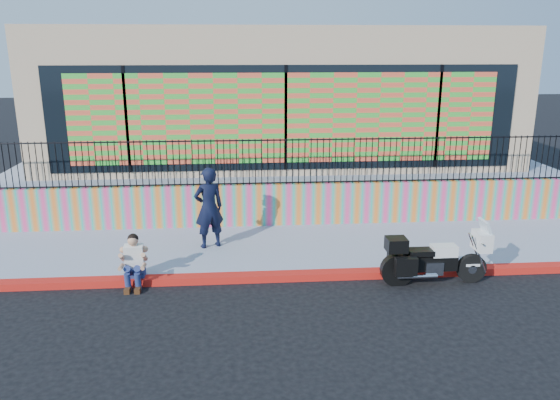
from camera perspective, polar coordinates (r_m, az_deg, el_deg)
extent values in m
plane|color=black|center=(11.57, 2.40, -8.24)|extent=(90.00, 90.00, 0.00)
cube|color=red|center=(11.54, 2.41, -7.90)|extent=(16.00, 0.30, 0.15)
cube|color=gray|center=(13.06, 1.54, -5.02)|extent=(16.00, 3.00, 0.15)
cube|color=#F44082|center=(14.38, 0.89, -0.45)|extent=(16.00, 0.20, 1.10)
cube|color=gray|center=(19.33, -0.54, 3.52)|extent=(16.00, 10.00, 1.25)
cube|color=#CCB088|center=(18.75, -0.51, 11.26)|extent=(14.00, 8.00, 4.00)
cube|color=black|center=(14.81, 0.60, 8.53)|extent=(12.60, 0.04, 2.80)
cube|color=#FA5937|center=(14.78, 0.61, 8.51)|extent=(11.48, 0.02, 2.40)
cylinder|color=black|center=(11.97, 19.36, -6.75)|extent=(0.61, 0.13, 0.61)
cylinder|color=black|center=(11.44, 12.12, -7.24)|extent=(0.61, 0.13, 0.61)
cube|color=black|center=(11.63, 15.88, -6.29)|extent=(0.87, 0.26, 0.31)
cube|color=silver|center=(11.65, 15.63, -6.72)|extent=(0.37, 0.31, 0.28)
cube|color=white|center=(11.59, 16.74, -5.06)|extent=(0.51, 0.29, 0.22)
cube|color=black|center=(11.44, 14.45, -5.27)|extent=(0.51, 0.31, 0.11)
cube|color=white|center=(11.84, 20.35, -4.02)|extent=(0.28, 0.48, 0.39)
cube|color=silver|center=(11.76, 20.65, -2.66)|extent=(0.17, 0.42, 0.31)
cube|color=black|center=(11.22, 12.06, -4.57)|extent=(0.40, 0.39, 0.28)
cube|color=black|center=(11.15, 13.04, -6.79)|extent=(0.44, 0.17, 0.37)
cube|color=black|center=(11.64, 12.23, -5.77)|extent=(0.44, 0.17, 0.37)
cube|color=white|center=(11.94, 19.40, -6.34)|extent=(0.29, 0.15, 0.06)
imported|color=black|center=(12.74, -7.45, -0.80)|extent=(0.82, 0.68, 1.91)
cube|color=navy|center=(11.67, -14.81, -7.29)|extent=(0.36, 0.28, 0.18)
cube|color=white|center=(11.51, -14.97, -5.76)|extent=(0.38, 0.27, 0.54)
sphere|color=tan|center=(11.35, -15.13, -4.14)|extent=(0.21, 0.21, 0.21)
cube|color=#472814|center=(11.37, -15.63, -9.03)|extent=(0.11, 0.26, 0.10)
cube|color=#472814|center=(11.33, -14.62, -9.03)|extent=(0.11, 0.26, 0.10)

